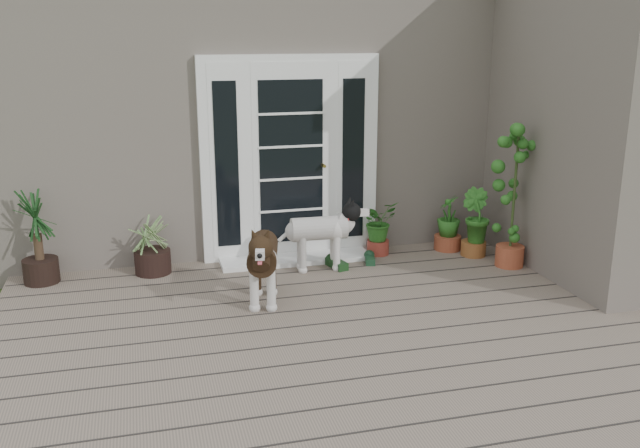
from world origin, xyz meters
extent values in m
cube|color=#6B5B4C|center=(0.00, 0.40, 0.06)|extent=(6.20, 4.60, 0.12)
cube|color=#665E54|center=(0.00, 4.65, 1.55)|extent=(7.40, 4.00, 3.10)
cube|color=#665E54|center=(2.90, 1.50, 1.55)|extent=(1.60, 2.40, 3.10)
cube|color=white|center=(-0.20, 2.60, 1.19)|extent=(1.90, 0.14, 2.15)
cube|color=white|center=(-0.20, 2.40, 0.14)|extent=(1.60, 0.40, 0.05)
imported|color=#2A5E1B|center=(0.73, 2.40, 0.37)|extent=(0.52, 0.52, 0.51)
imported|color=#255518|center=(1.73, 2.09, 0.39)|extent=(0.45, 0.45, 0.53)
imported|color=#1C641F|center=(1.55, 2.36, 0.36)|extent=(0.41, 0.41, 0.48)
camera|label=1|loc=(-1.75, -4.52, 2.52)|focal=39.14mm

